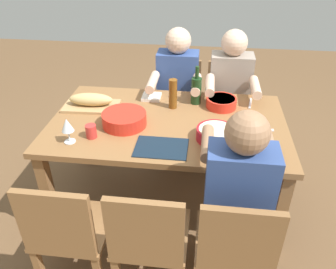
# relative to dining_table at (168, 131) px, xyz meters

# --- Properties ---
(ground_plane) EXTENTS (8.00, 8.00, 0.00)m
(ground_plane) POSITION_rel_dining_table_xyz_m (0.00, 0.00, -0.65)
(ground_plane) COLOR brown
(dining_table) EXTENTS (1.61, 0.98, 0.74)m
(dining_table) POSITION_rel_dining_table_xyz_m (0.00, 0.00, 0.00)
(dining_table) COLOR olive
(dining_table) RESTS_ON ground_plane
(chair_far_right) EXTENTS (0.40, 0.40, 0.85)m
(chair_far_right) POSITION_rel_dining_table_xyz_m (0.44, 0.81, -0.17)
(chair_far_right) COLOR olive
(chair_far_right) RESTS_ON ground_plane
(chair_near_left) EXTENTS (0.40, 0.40, 0.85)m
(chair_near_left) POSITION_rel_dining_table_xyz_m (-0.44, -0.81, -0.17)
(chair_near_left) COLOR olive
(chair_near_left) RESTS_ON ground_plane
(diner_near_left) EXTENTS (0.41, 0.53, 1.20)m
(diner_near_left) POSITION_rel_dining_table_xyz_m (-0.44, -0.63, 0.04)
(diner_near_left) COLOR #2D2D38
(diner_near_left) RESTS_ON ground_plane
(chair_far_left) EXTENTS (0.40, 0.40, 0.85)m
(chair_far_left) POSITION_rel_dining_table_xyz_m (-0.44, 0.81, -0.17)
(chair_far_left) COLOR olive
(chair_far_left) RESTS_ON ground_plane
(diner_far_left) EXTENTS (0.41, 0.53, 1.20)m
(diner_far_left) POSITION_rel_dining_table_xyz_m (-0.44, 0.63, 0.04)
(diner_far_left) COLOR #2D2D38
(diner_far_left) RESTS_ON ground_plane
(chair_near_center) EXTENTS (0.40, 0.40, 0.85)m
(chair_near_center) POSITION_rel_dining_table_xyz_m (0.00, -0.81, -0.17)
(chair_near_center) COLOR olive
(chair_near_center) RESTS_ON ground_plane
(diner_near_center) EXTENTS (0.41, 0.53, 1.20)m
(diner_near_center) POSITION_rel_dining_table_xyz_m (0.00, -0.63, 0.04)
(diner_near_center) COLOR #2D2D38
(diner_near_center) RESTS_ON ground_plane
(chair_far_center) EXTENTS (0.40, 0.40, 0.85)m
(chair_far_center) POSITION_rel_dining_table_xyz_m (0.00, 0.81, -0.17)
(chair_far_center) COLOR olive
(chair_far_center) RESTS_ON ground_plane
(serving_bowl_fruit) EXTENTS (0.30, 0.30, 0.09)m
(serving_bowl_fruit) POSITION_rel_dining_table_xyz_m (0.28, 0.09, 0.14)
(serving_bowl_fruit) COLOR red
(serving_bowl_fruit) RESTS_ON dining_table
(serving_bowl_salad) EXTENTS (0.22, 0.22, 0.07)m
(serving_bowl_salad) POSITION_rel_dining_table_xyz_m (-0.36, -0.25, 0.13)
(serving_bowl_salad) COLOR red
(serving_bowl_salad) RESTS_ON dining_table
(serving_bowl_pasta) EXTENTS (0.25, 0.25, 0.07)m
(serving_bowl_pasta) POSITION_rel_dining_table_xyz_m (-0.32, 0.19, 0.13)
(serving_bowl_pasta) COLOR #B21923
(serving_bowl_pasta) RESTS_ON dining_table
(cutting_board) EXTENTS (0.41, 0.24, 0.02)m
(cutting_board) POSITION_rel_dining_table_xyz_m (0.58, -0.13, 0.10)
(cutting_board) COLOR tan
(cutting_board) RESTS_ON dining_table
(bread_loaf) EXTENTS (0.32, 0.12, 0.09)m
(bread_loaf) POSITION_rel_dining_table_xyz_m (0.58, -0.13, 0.15)
(bread_loaf) COLOR tan
(bread_loaf) RESTS_ON cutting_board
(wine_bottle) EXTENTS (0.08, 0.08, 0.29)m
(wine_bottle) POSITION_rel_dining_table_xyz_m (-0.17, -0.29, 0.19)
(wine_bottle) COLOR #193819
(wine_bottle) RESTS_ON dining_table
(beer_bottle) EXTENTS (0.06, 0.06, 0.22)m
(beer_bottle) POSITION_rel_dining_table_xyz_m (-0.01, -0.20, 0.20)
(beer_bottle) COLOR brown
(beer_bottle) RESTS_ON dining_table
(wine_glass) EXTENTS (0.08, 0.08, 0.17)m
(wine_glass) POSITION_rel_dining_table_xyz_m (0.57, 0.33, 0.20)
(wine_glass) COLOR silver
(wine_glass) RESTS_ON dining_table
(cup_far_right) EXTENTS (0.07, 0.07, 0.09)m
(cup_far_right) POSITION_rel_dining_table_xyz_m (0.46, 0.26, 0.13)
(cup_far_right) COLOR red
(cup_far_right) RESTS_ON dining_table
(fork_near_left) EXTENTS (0.04, 0.17, 0.01)m
(fork_near_left) POSITION_rel_dining_table_xyz_m (-0.58, -0.33, 0.09)
(fork_near_left) COLOR silver
(fork_near_left) RESTS_ON dining_table
(placemat_far_center) EXTENTS (0.32, 0.23, 0.01)m
(placemat_far_center) POSITION_rel_dining_table_xyz_m (0.00, 0.33, 0.09)
(placemat_far_center) COLOR #142333
(placemat_far_center) RESTS_ON dining_table
(carving_knife) EXTENTS (0.23, 0.03, 0.01)m
(carving_knife) POSITION_rel_dining_table_xyz_m (-0.59, 0.05, 0.09)
(carving_knife) COLOR silver
(carving_knife) RESTS_ON dining_table
(napkin_stack) EXTENTS (0.14, 0.14, 0.02)m
(napkin_stack) POSITION_rel_dining_table_xyz_m (0.17, -0.33, 0.10)
(napkin_stack) COLOR white
(napkin_stack) RESTS_ON dining_table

